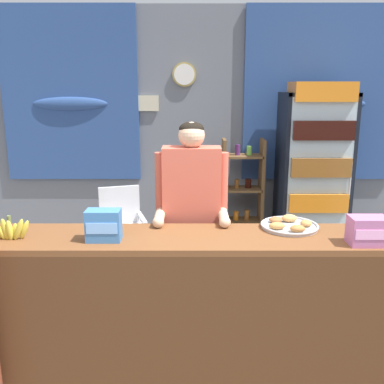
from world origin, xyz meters
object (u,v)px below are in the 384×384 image
Objects in this scene: stall_counter at (203,294)px; snack_box_wafer at (369,231)px; bottle_shelf_rack at (243,192)px; pastry_tray at (290,225)px; shopkeeper at (193,204)px; snack_box_biscuit at (105,225)px; banana_bunch at (12,230)px; plastic_lawn_chair at (123,224)px; drink_fridge at (316,163)px.

snack_box_wafer is (1.01, -0.04, 0.44)m from stall_counter.
bottle_shelf_rack reaches higher than pastry_tray.
snack_box_biscuit is (-0.55, -0.52, 0.00)m from shopkeeper.
bottle_shelf_rack is at bearing 77.38° from stall_counter.
stall_counter is at bearing -2.44° from banana_bunch.
plastic_lawn_chair is 2.19× the size of pastry_tray.
drink_fridge reaches higher than plastic_lawn_chair.
drink_fridge is 0.87m from bottle_shelf_rack.
snack_box_biscuit is 0.59m from banana_bunch.
shopkeeper is at bearing 157.20° from pastry_tray.
pastry_tray is at bearing 11.10° from snack_box_biscuit.
drink_fridge reaches higher than snack_box_biscuit.
snack_box_wafer is 0.57× the size of pastry_tray.
shopkeeper is 7.26× the size of snack_box_wafer.
banana_bunch is at bearing -173.09° from pastry_tray.
pastry_tray is (-0.69, -1.92, -0.10)m from drink_fridge.
shopkeeper is (0.72, -1.14, 0.53)m from plastic_lawn_chair.
bottle_shelf_rack reaches higher than snack_box_wafer.
plastic_lawn_chair is at bearing 136.10° from snack_box_wafer.
banana_bunch reaches higher than stall_counter.
bottle_shelf_rack is 2.59m from snack_box_biscuit.
shopkeeper is at bearing 96.74° from stall_counter.
bottle_shelf_rack is (-0.77, 0.15, -0.38)m from drink_fridge.
drink_fridge is 2.88m from snack_box_biscuit.
bottle_shelf_rack is 2.88m from banana_bunch.
plastic_lawn_chair is at bearing 95.90° from snack_box_biscuit.
shopkeeper is at bearing -108.24° from bottle_shelf_rack.
shopkeeper is 4.15× the size of pastry_tray.
pastry_tray is at bearing -87.81° from bottle_shelf_rack.
banana_bunch is (-1.73, -2.28, 0.32)m from bottle_shelf_rack.
snack_box_wafer is at bearing -28.68° from shopkeeper.
bottle_shelf_rack is 5.74× the size of snack_box_wafer.
stall_counter reaches higher than plastic_lawn_chair.
plastic_lawn_chair is 2.03m from pastry_tray.
bottle_shelf_rack is 2.08m from pastry_tray.
plastic_lawn_chair is 3.84× the size of snack_box_wafer.
snack_box_wafer is (1.07, -0.59, -0.01)m from shopkeeper.
stall_counter is 2.39m from bottle_shelf_rack.
shopkeeper is (-0.59, -1.78, 0.36)m from bottle_shelf_rack.
drink_fridge is 2.22× the size of plastic_lawn_chair.
snack_box_biscuit reaches higher than plastic_lawn_chair.
bottle_shelf_rack is 3.28× the size of pastry_tray.
stall_counter is 4.59× the size of plastic_lawn_chair.
plastic_lawn_chair is (-2.08, -0.50, -0.55)m from drink_fridge.
bottle_shelf_rack reaches higher than plastic_lawn_chair.
bottle_shelf_rack is 1.91m from shopkeeper.
drink_fridge is (1.29, 2.19, 0.47)m from stall_counter.
snack_box_wafer is at bearing -78.42° from bottle_shelf_rack.
snack_box_biscuit is at bearing -131.53° from drink_fridge.
pastry_tray is at bearing -45.66° from plastic_lawn_chair.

